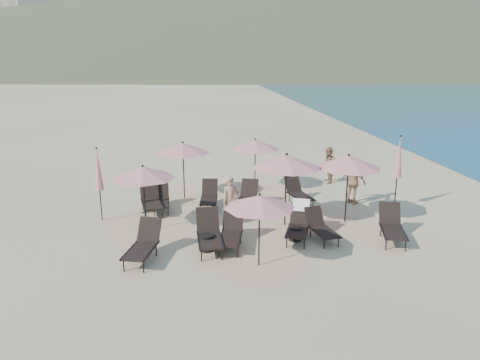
{
  "coord_description": "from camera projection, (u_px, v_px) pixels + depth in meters",
  "views": [
    {
      "loc": [
        -3.07,
        -13.01,
        5.63
      ],
      "look_at": [
        -1.16,
        3.5,
        1.1
      ],
      "focal_mm": 35.0,
      "sensor_mm": 36.0,
      "label": 1
    }
  ],
  "objects": [
    {
      "name": "ground",
      "position": [
        291.0,
        243.0,
        14.29
      ],
      "size": [
        800.0,
        800.0,
        0.0
      ],
      "primitive_type": "plane",
      "color": "#D6BA8C",
      "rests_on": "ground"
    },
    {
      "name": "umbrella_open_0",
      "position": [
        143.0,
        173.0,
        14.81
      ],
      "size": [
        2.06,
        2.06,
        2.22
      ],
      "color": "black",
      "rests_on": "ground"
    },
    {
      "name": "lounger_0",
      "position": [
        143.0,
        244.0,
        13.07
      ],
      "size": [
        1.08,
        1.85,
        1.0
      ],
      "rotation": [
        0.0,
        0.0,
        -0.26
      ],
      "color": "black",
      "rests_on": "ground"
    },
    {
      "name": "beachgoer_a",
      "position": [
        231.0,
        201.0,
        15.62
      ],
      "size": [
        0.73,
        0.61,
        1.69
      ],
      "primitive_type": "imported",
      "rotation": [
        0.0,
        0.0,
        0.41
      ],
      "color": "tan",
      "rests_on": "ground"
    },
    {
      "name": "umbrella_open_1",
      "position": [
        286.0,
        161.0,
        15.28
      ],
      "size": [
        2.31,
        2.31,
        2.49
      ],
      "color": "black",
      "rests_on": "ground"
    },
    {
      "name": "umbrella_open_3",
      "position": [
        183.0,
        148.0,
        18.2
      ],
      "size": [
        2.15,
        2.15,
        2.31
      ],
      "color": "black",
      "rests_on": "ground"
    },
    {
      "name": "umbrella_closed_1",
      "position": [
        98.0,
        170.0,
        15.78
      ],
      "size": [
        0.3,
        0.3,
        2.59
      ],
      "color": "black",
      "rests_on": "ground"
    },
    {
      "name": "hotel_skyline",
      "position": [
        18.0,
        18.0,
        257.49
      ],
      "size": [
        109.0,
        82.0,
        55.0
      ],
      "color": "beige",
      "rests_on": "ground"
    },
    {
      "name": "lounger_7",
      "position": [
        151.0,
        199.0,
        17.02
      ],
      "size": [
        0.99,
        1.89,
        1.03
      ],
      "rotation": [
        0.0,
        0.0,
        0.17
      ],
      "color": "black",
      "rests_on": "ground"
    },
    {
      "name": "side_table_1",
      "position": [
        295.0,
        233.0,
        14.49
      ],
      "size": [
        0.39,
        0.39,
        0.43
      ],
      "primitive_type": "cylinder",
      "color": "black",
      "rests_on": "ground"
    },
    {
      "name": "umbrella_open_2",
      "position": [
        349.0,
        162.0,
        15.58
      ],
      "size": [
        2.22,
        2.22,
        2.39
      ],
      "color": "black",
      "rests_on": "ground"
    },
    {
      "name": "lounger_10",
      "position": [
        298.0,
        192.0,
        18.0
      ],
      "size": [
        0.93,
        1.72,
        0.94
      ],
      "rotation": [
        0.0,
        0.0,
        0.2
      ],
      "color": "black",
      "rests_on": "ground"
    },
    {
      "name": "umbrella_open_4",
      "position": [
        255.0,
        144.0,
        19.25
      ],
      "size": [
        2.09,
        2.09,
        2.25
      ],
      "color": "black",
      "rests_on": "ground"
    },
    {
      "name": "volcanic_headland",
      "position": [
        298.0,
        20.0,
        305.27
      ],
      "size": [
        690.0,
        690.0,
        55.0
      ],
      "color": "brown",
      "rests_on": "ground"
    },
    {
      "name": "beachgoer_c",
      "position": [
        353.0,
        181.0,
        17.84
      ],
      "size": [
        0.97,
        1.09,
        1.77
      ],
      "primitive_type": "imported",
      "rotation": [
        0.0,
        0.0,
        2.22
      ],
      "color": "tan",
      "rests_on": "ground"
    },
    {
      "name": "beachgoer_b",
      "position": [
        328.0,
        165.0,
        20.74
      ],
      "size": [
        0.67,
        0.83,
        1.61
      ],
      "primitive_type": "imported",
      "rotation": [
        0.0,
        0.0,
        -1.65
      ],
      "color": "#91684A",
      "rests_on": "ground"
    },
    {
      "name": "umbrella_closed_0",
      "position": [
        399.0,
        158.0,
        17.08
      ],
      "size": [
        0.32,
        0.32,
        2.77
      ],
      "color": "black",
      "rests_on": "ground"
    },
    {
      "name": "umbrella_open_5",
      "position": [
        259.0,
        202.0,
        12.35
      ],
      "size": [
        1.92,
        1.92,
        2.07
      ],
      "color": "black",
      "rests_on": "ground"
    },
    {
      "name": "lounger_1",
      "position": [
        209.0,
        233.0,
        13.79
      ],
      "size": [
        0.74,
        1.84,
        1.05
      ],
      "rotation": [
        0.0,
        0.0,
        0.03
      ],
      "color": "black",
      "rests_on": "ground"
    },
    {
      "name": "lounger_8",
      "position": [
        209.0,
        196.0,
        17.57
      ],
      "size": [
        0.79,
        1.67,
        0.93
      ],
      "rotation": [
        0.0,
        0.0,
        -0.12
      ],
      "color": "black",
      "rests_on": "ground"
    },
    {
      "name": "lounger_3",
      "position": [
        299.0,
        222.0,
        14.62
      ],
      "size": [
        1.15,
        1.83,
        1.07
      ],
      "rotation": [
        0.0,
        0.0,
        -0.34
      ],
      "color": "black",
      "rests_on": "ground"
    },
    {
      "name": "side_table_0",
      "position": [
        207.0,
        243.0,
        13.73
      ],
      "size": [
        0.44,
        0.44,
        0.48
      ],
      "primitive_type": "cylinder",
      "color": "black",
      "rests_on": "ground"
    },
    {
      "name": "lounger_5",
      "position": [
        392.0,
        226.0,
        14.43
      ],
      "size": [
        1.1,
        1.87,
        1.01
      ],
      "rotation": [
        0.0,
        0.0,
        -0.26
      ],
      "color": "black",
      "rests_on": "ground"
    },
    {
      "name": "lounger_6",
      "position": [
        161.0,
        199.0,
        17.27
      ],
      "size": [
        0.63,
        1.54,
        0.87
      ],
      "rotation": [
        0.0,
        0.0,
        0.04
      ],
      "color": "black",
      "rests_on": "ground"
    },
    {
      "name": "lounger_9",
      "position": [
        247.0,
        197.0,
        17.29
      ],
      "size": [
        1.14,
        1.83,
        0.99
      ],
      "rotation": [
        0.0,
        0.0,
        -0.31
      ],
      "color": "black",
      "rests_on": "ground"
    },
    {
      "name": "lounger_2",
      "position": [
        231.0,
        232.0,
        13.98
      ],
      "size": [
        0.97,
        1.77,
        0.96
      ],
      "rotation": [
        0.0,
        0.0,
        -0.21
      ],
      "color": "black",
      "rests_on": "ground"
    },
    {
      "name": "lounger_4",
      "position": [
        321.0,
        227.0,
        14.52
      ],
      "size": [
        0.84,
        1.59,
        0.87
      ],
      "rotation": [
        0.0,
        0.0,
        0.18
      ],
      "color": "black",
      "rests_on": "ground"
    }
  ]
}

